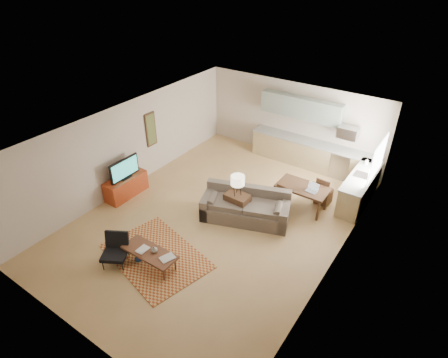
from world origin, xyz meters
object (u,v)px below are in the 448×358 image
Objects in this scene: sofa at (246,206)px; armchair at (114,252)px; console_table at (237,206)px; dining_table at (302,197)px; tv_credenza at (126,186)px; coffee_table at (150,258)px.

sofa is 3.61m from armchair.
console_table is 0.53× the size of dining_table.
sofa is 3.74m from tv_credenza.
sofa is 1.72m from dining_table.
dining_table is (1.05, 1.35, -0.07)m from sofa.
tv_credenza is at bearing -152.98° from dining_table.
armchair is at bearing -148.01° from coffee_table.
armchair is 5.30m from dining_table.
console_table reaches higher than dining_table.
console_table reaches higher than armchair.
sofa reaches higher than armchair.
armchair reaches higher than dining_table.
armchair is at bearing -47.97° from tv_credenza.
coffee_table is at bearing -115.74° from dining_table.
coffee_table is 3.19m from tv_credenza.
armchair is (-0.71, -0.44, 0.16)m from coffee_table.
tv_credenza is (-2.67, 1.74, 0.10)m from coffee_table.
console_table is at bearing -179.79° from sofa.
sofa is 3.31× the size of armchair.
console_table reaches higher than coffee_table.
coffee_table is at bearing -127.84° from sofa.
armchair is 0.98× the size of console_table.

